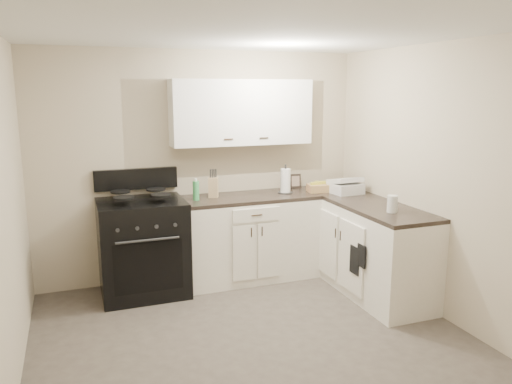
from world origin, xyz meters
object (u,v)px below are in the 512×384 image
object	(u,v)px
knife_block	(213,187)
countertop_grill	(346,188)
paper_towel	(285,181)
wicker_basket	(319,188)
stove	(143,250)

from	to	relation	value
knife_block	countertop_grill	bearing A→B (deg)	11.88
paper_towel	wicker_basket	world-z (taller)	paper_towel
stove	wicker_basket	size ratio (longest dim) A/B	4.05
stove	knife_block	size ratio (longest dim) A/B	4.81
paper_towel	wicker_basket	distance (m)	0.41
knife_block	paper_towel	size ratio (longest dim) A/B	0.80
knife_block	paper_towel	world-z (taller)	paper_towel
countertop_grill	stove	bearing A→B (deg)	170.43
stove	paper_towel	world-z (taller)	paper_towel
stove	knife_block	distance (m)	0.99
wicker_basket	countertop_grill	distance (m)	0.30
wicker_basket	countertop_grill	world-z (taller)	countertop_grill
stove	countertop_grill	bearing A→B (deg)	-5.69
wicker_basket	stove	bearing A→B (deg)	178.64
stove	countertop_grill	size ratio (longest dim) A/B	3.29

